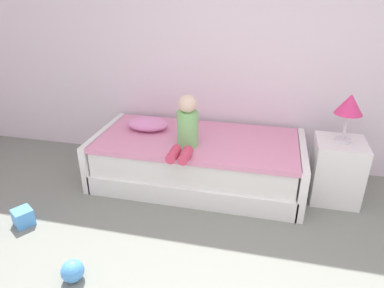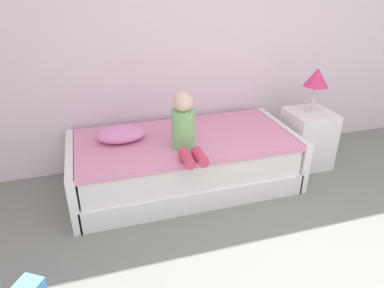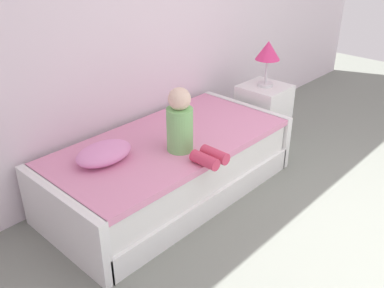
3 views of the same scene
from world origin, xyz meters
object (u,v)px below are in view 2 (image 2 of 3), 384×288
at_px(pillow, 121,134).
at_px(child_figure, 185,127).
at_px(nightstand, 307,138).
at_px(bed, 184,161).
at_px(table_lamp, 317,79).

bearing_deg(pillow, child_figure, -33.15).
bearing_deg(nightstand, pillow, 177.26).
distance_m(bed, nightstand, 1.35).
bearing_deg(table_lamp, nightstand, 0.00).
relative_size(nightstand, table_lamp, 1.33).
xyz_separation_m(nightstand, child_figure, (-1.41, -0.24, 0.40)).
height_order(nightstand, table_lamp, table_lamp).
height_order(table_lamp, pillow, table_lamp).
distance_m(child_figure, pillow, 0.62).
xyz_separation_m(table_lamp, pillow, (-1.91, 0.09, -0.37)).
relative_size(nightstand, child_figure, 1.18).
bearing_deg(pillow, nightstand, -2.74).
relative_size(bed, child_figure, 4.14).
bearing_deg(pillow, bed, -10.10).
bearing_deg(table_lamp, bed, -179.63).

